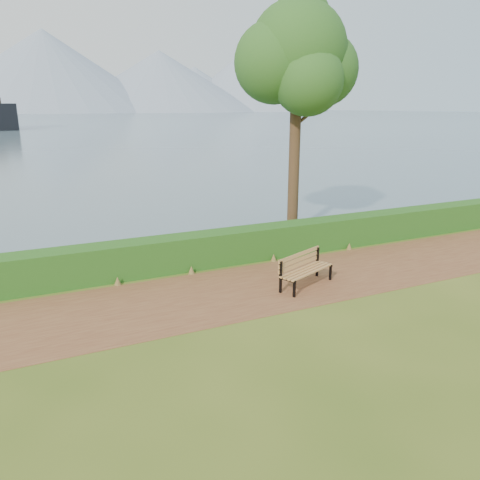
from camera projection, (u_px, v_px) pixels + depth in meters
name	position (u px, v px, depth m)	size (l,w,h in m)	color
ground	(258.00, 292.00, 12.14)	(140.00, 140.00, 0.00)	#3E5618
path	(253.00, 288.00, 12.40)	(40.00, 3.40, 0.01)	brown
hedge	(219.00, 248.00, 14.27)	(32.00, 0.85, 1.00)	#1E4614
water	(27.00, 116.00, 238.82)	(700.00, 510.00, 0.00)	#3F5566
mountains	(5.00, 75.00, 354.82)	(585.00, 190.00, 70.00)	gray
bench	(304.00, 267.00, 12.47)	(1.85, 1.15, 0.90)	black
tree	(297.00, 57.00, 15.79)	(4.36, 3.70, 8.42)	#321F14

